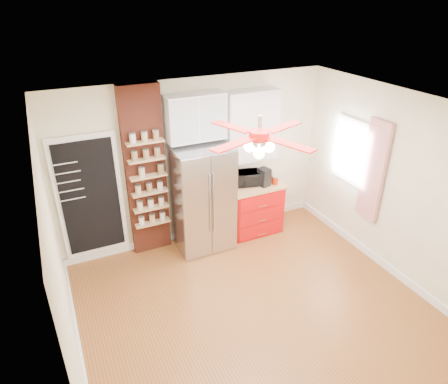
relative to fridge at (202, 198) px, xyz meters
name	(u,v)px	position (x,y,z in m)	size (l,w,h in m)	color
floor	(252,304)	(0.05, -1.63, -0.88)	(4.50, 4.50, 0.00)	#955626
ceiling	(261,111)	(0.05, -1.63, 1.83)	(4.50, 4.50, 0.00)	white
wall_back	(196,162)	(0.05, 0.37, 0.48)	(4.50, 0.02, 2.70)	#FFF6CD
wall_front	(376,336)	(0.05, -3.63, 0.48)	(4.50, 0.02, 2.70)	#FFF6CD
wall_left	(60,269)	(-2.20, -1.63, 0.48)	(0.02, 4.00, 2.70)	#FFF6CD
wall_right	(394,185)	(2.30, -1.63, 0.48)	(0.02, 4.00, 2.70)	#FFF6CD
chalkboard	(90,197)	(-1.65, 0.33, 0.23)	(0.95, 0.05, 1.95)	white
brick_pillar	(146,173)	(-0.80, 0.29, 0.48)	(0.60, 0.16, 2.70)	maroon
fridge	(202,198)	(0.00, 0.00, 0.00)	(0.90, 0.70, 1.75)	#ACACB1
upper_glass_cabinet	(195,117)	(0.00, 0.20, 1.27)	(0.90, 0.35, 0.70)	white
red_cabinet	(253,207)	(0.97, 0.05, -0.42)	(0.94, 0.64, 0.90)	red
upper_shelf_unit	(251,126)	(0.97, 0.22, 1.00)	(0.90, 0.30, 1.15)	white
window	(352,152)	(2.28, -0.73, 0.68)	(0.04, 0.75, 1.05)	white
curtain	(373,171)	(2.23, -1.28, 0.57)	(0.06, 0.40, 1.55)	red
ceiling_fan	(260,136)	(0.05, -1.63, 1.55)	(1.40, 1.40, 0.44)	silver
toaster_oven	(248,178)	(0.87, 0.10, 0.14)	(0.42, 0.29, 0.24)	black
coffee_maker	(264,177)	(1.10, -0.05, 0.18)	(0.16, 0.19, 0.31)	black
canister_left	(275,181)	(1.29, -0.10, 0.09)	(0.10, 0.10, 0.14)	#A52709
canister_right	(270,178)	(1.26, 0.01, 0.09)	(0.09, 0.09, 0.13)	#B13109
pantry_jar_oats	(142,172)	(-0.89, 0.14, 0.57)	(0.09, 0.09, 0.14)	#C6B597
pantry_jar_beans	(161,169)	(-0.60, 0.13, 0.57)	(0.10, 0.10, 0.14)	olive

